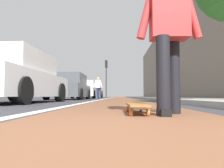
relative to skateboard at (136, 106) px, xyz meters
name	(u,v)px	position (x,y,z in m)	size (l,w,h in m)	color
ground_plane	(121,100)	(8.53, 0.12, -0.09)	(80.00, 80.00, 0.00)	#38383D
bike_lane_paint	(120,98)	(22.53, 0.12, -0.09)	(56.00, 1.93, 0.00)	brown
lane_stripe_white	(109,98)	(18.53, 1.23, -0.09)	(52.00, 0.16, 0.01)	silver
sidewalk_curb	(154,98)	(16.53, -2.95, -0.04)	(52.00, 3.20, 0.11)	#9E9B93
building_facade	(170,60)	(20.53, -5.37, 4.02)	(40.00, 1.20, 8.22)	gray
skateboard	(136,106)	(0.00, 0.00, 0.00)	(0.84, 0.22, 0.11)	orange
skater_person	(169,29)	(-0.15, -0.35, 0.84)	(0.46, 0.72, 1.64)	black
parked_car_near	(18,79)	(3.70, 3.21, 0.62)	(4.43, 2.02, 1.49)	silver
parked_car_mid	(69,88)	(9.63, 3.07, 0.60)	(4.24, 2.01, 1.46)	#4C5156
parked_car_far	(85,90)	(15.88, 3.18, 0.63)	(4.38, 2.07, 1.50)	silver
parked_car_end	(93,92)	(22.51, 3.29, 0.60)	(4.42, 2.10, 1.47)	black
traffic_light	(106,72)	(21.05, 1.63, 2.82)	(0.33, 0.28, 4.22)	#2D2D2D
pedestrian_distant	(98,86)	(13.70, 1.83, 0.86)	(0.47, 0.73, 1.67)	#384260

